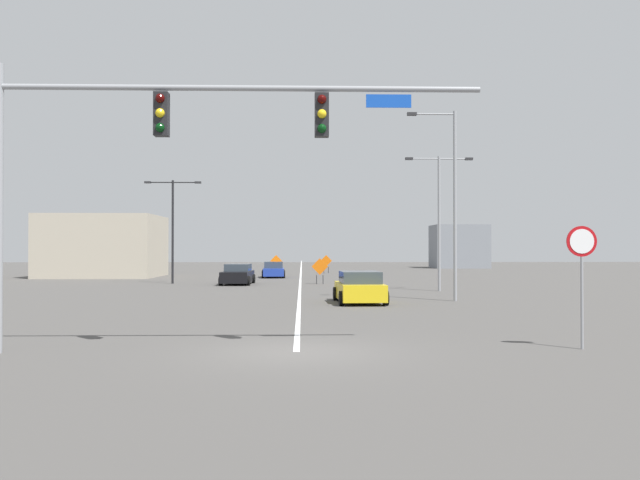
# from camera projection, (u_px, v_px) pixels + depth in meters

# --- Properties ---
(ground) EXTENTS (207.78, 207.78, 0.00)m
(ground) POSITION_uv_depth(u_px,v_px,m) (296.00, 352.00, 15.81)
(ground) COLOR #4C4947
(road_centre_stripe) EXTENTS (0.16, 115.43, 0.01)m
(road_centre_stripe) POSITION_uv_depth(u_px,v_px,m) (301.00, 271.00, 73.50)
(road_centre_stripe) COLOR white
(road_centre_stripe) RESTS_ON ground
(traffic_signal_assembly) EXTENTS (11.65, 0.44, 6.91)m
(traffic_signal_assembly) POSITION_uv_depth(u_px,v_px,m) (161.00, 139.00, 15.77)
(traffic_signal_assembly) COLOR gray
(traffic_signal_assembly) RESTS_ON ground
(stop_sign) EXTENTS (0.76, 0.07, 3.04)m
(stop_sign) POSITION_uv_depth(u_px,v_px,m) (582.00, 263.00, 16.25)
(stop_sign) COLOR gray
(stop_sign) RESTS_ON ground
(street_lamp_far_left) EXTENTS (2.34, 0.24, 9.00)m
(street_lamp_far_left) POSITION_uv_depth(u_px,v_px,m) (451.00, 196.00, 31.11)
(street_lamp_far_left) COLOR gray
(street_lamp_far_left) RESTS_ON ground
(street_lamp_far_right) EXTENTS (3.99, 0.24, 7.32)m
(street_lamp_far_right) POSITION_uv_depth(u_px,v_px,m) (173.00, 221.00, 46.56)
(street_lamp_far_right) COLOR black
(street_lamp_far_right) RESTS_ON ground
(street_lamp_near_left) EXTENTS (3.97, 0.24, 7.90)m
(street_lamp_near_left) POSITION_uv_depth(u_px,v_px,m) (439.00, 210.00, 38.51)
(street_lamp_near_left) COLOR gray
(street_lamp_near_left) RESTS_ON ground
(construction_sign_median_near) EXTENTS (1.15, 0.15, 1.83)m
(construction_sign_median_near) POSITION_uv_depth(u_px,v_px,m) (326.00, 262.00, 65.87)
(construction_sign_median_near) COLOR orange
(construction_sign_median_near) RESTS_ON ground
(construction_sign_left_lane) EXTENTS (1.16, 0.16, 1.81)m
(construction_sign_left_lane) POSITION_uv_depth(u_px,v_px,m) (320.00, 268.00, 45.87)
(construction_sign_left_lane) COLOR orange
(construction_sign_left_lane) RESTS_ON ground
(construction_sign_median_far) EXTENTS (1.27, 0.31, 1.89)m
(construction_sign_median_far) POSITION_uv_depth(u_px,v_px,m) (276.00, 263.00, 59.76)
(construction_sign_median_far) COLOR orange
(construction_sign_median_far) RESTS_ON ground
(car_black_distant) EXTENTS (2.20, 4.58, 1.41)m
(car_black_distant) POSITION_uv_depth(u_px,v_px,m) (238.00, 275.00, 45.63)
(car_black_distant) COLOR black
(car_black_distant) RESTS_ON ground
(car_blue_near) EXTENTS (2.10, 4.18, 1.35)m
(car_blue_near) POSITION_uv_depth(u_px,v_px,m) (273.00, 270.00, 56.40)
(car_blue_near) COLOR #1E389E
(car_blue_near) RESTS_ON ground
(car_yellow_mid) EXTENTS (2.29, 4.25, 1.45)m
(car_yellow_mid) POSITION_uv_depth(u_px,v_px,m) (360.00, 288.00, 30.02)
(car_yellow_mid) COLOR gold
(car_yellow_mid) RESTS_ON ground
(roadside_building_east) EXTENTS (6.71, 5.69, 5.47)m
(roadside_building_east) POSITION_uv_depth(u_px,v_px,m) (459.00, 246.00, 83.94)
(roadside_building_east) COLOR gray
(roadside_building_east) RESTS_ON ground
(roadside_building_west) EXTENTS (9.57, 8.53, 5.38)m
(roadside_building_west) POSITION_uv_depth(u_px,v_px,m) (104.00, 246.00, 57.63)
(roadside_building_west) COLOR #B2A893
(roadside_building_west) RESTS_ON ground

